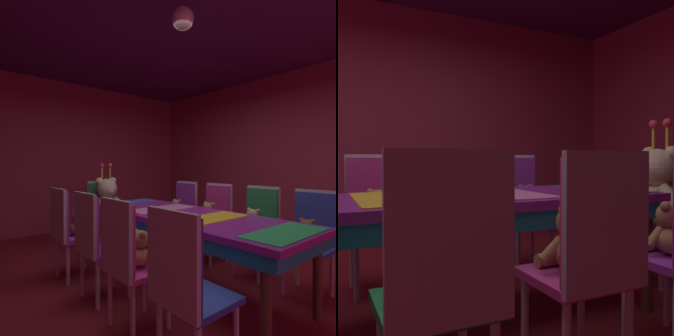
# 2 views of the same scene
# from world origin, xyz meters

# --- Properties ---
(ground_plane) EXTENTS (7.90, 7.90, 0.00)m
(ground_plane) POSITION_xyz_m (0.00, 0.00, 0.00)
(ground_plane) COLOR maroon
(wall_left) EXTENTS (0.12, 6.40, 2.80)m
(wall_left) POSITION_xyz_m (-2.60, 0.00, 1.40)
(wall_left) COLOR #99334C
(wall_left) RESTS_ON ground_plane
(banquet_table) EXTENTS (0.90, 2.53, 0.75)m
(banquet_table) POSITION_xyz_m (0.00, -0.00, 0.65)
(banquet_table) COLOR purple
(banquet_table) RESTS_ON ground_plane
(chair_left_1) EXTENTS (0.42, 0.41, 0.98)m
(chair_left_1) POSITION_xyz_m (-0.88, -0.30, 0.60)
(chair_left_1) COLOR #CC338C
(chair_left_1) RESTS_ON ground_plane
(teddy_left_1) EXTENTS (0.23, 0.30, 0.28)m
(teddy_left_1) POSITION_xyz_m (-0.74, -0.30, 0.58)
(teddy_left_1) COLOR #9E7247
(teddy_left_1) RESTS_ON chair_left_1
(chair_left_2) EXTENTS (0.42, 0.41, 0.98)m
(chair_left_2) POSITION_xyz_m (-0.86, 0.28, 0.60)
(chair_left_2) COLOR purple
(chair_left_2) RESTS_ON ground_plane
(chair_left_3) EXTENTS (0.42, 0.41, 0.98)m
(chair_left_3) POSITION_xyz_m (-0.88, 0.92, 0.60)
(chair_left_3) COLOR purple
(chair_left_3) RESTS_ON ground_plane
(teddy_left_3) EXTENTS (0.22, 0.29, 0.27)m
(teddy_left_3) POSITION_xyz_m (-0.73, 0.92, 0.58)
(teddy_left_3) COLOR brown
(teddy_left_3) RESTS_ON chair_left_3
(chair_right_1) EXTENTS (0.42, 0.41, 0.98)m
(chair_right_1) POSITION_xyz_m (0.89, -0.32, 0.60)
(chair_right_1) COLOR #268C4C
(chair_right_1) RESTS_ON ground_plane
(teddy_right_1) EXTENTS (0.24, 0.31, 0.29)m
(teddy_right_1) POSITION_xyz_m (0.74, -0.32, 0.58)
(teddy_right_1) COLOR tan
(teddy_right_1) RESTS_ON chair_right_1
(chair_right_2) EXTENTS (0.42, 0.41, 0.98)m
(chair_right_2) POSITION_xyz_m (0.86, 0.32, 0.60)
(chair_right_2) COLOR #CC338C
(chair_right_2) RESTS_ON ground_plane
(teddy_right_2) EXTENTS (0.25, 0.32, 0.30)m
(teddy_right_2) POSITION_xyz_m (0.72, 0.32, 0.59)
(teddy_right_2) COLOR #9E7247
(teddy_right_2) RESTS_ON chair_right_2
(teddy_right_3) EXTENTS (0.23, 0.30, 0.28)m
(teddy_right_3) POSITION_xyz_m (0.72, 0.93, 0.58)
(teddy_right_3) COLOR #9E7247
(teddy_right_3) RESTS_ON chair_right_3
(throne_chair) EXTENTS (0.41, 0.42, 0.98)m
(throne_chair) POSITION_xyz_m (0.00, 1.81, 0.60)
(throne_chair) COLOR #268C4C
(throne_chair) RESTS_ON ground_plane
(king_teddy_bear) EXTENTS (0.62, 0.48, 0.80)m
(king_teddy_bear) POSITION_xyz_m (0.00, 1.64, 0.71)
(king_teddy_bear) COLOR beige
(king_teddy_bear) RESTS_ON throne_chair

